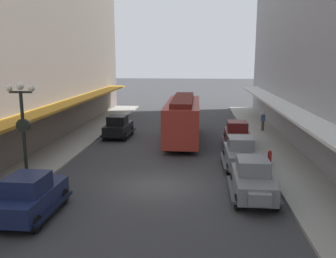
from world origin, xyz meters
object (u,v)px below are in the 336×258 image
pedestrian_0 (263,121)px  lamp_post_with_clock (24,131)px  parked_car_1 (253,179)px  parked_car_3 (241,153)px  parked_car_0 (237,134)px  parked_car_2 (31,195)px  parked_car_4 (118,126)px  fire_hydrant (270,157)px  streetcar (183,117)px

pedestrian_0 → lamp_post_with_clock: bearing=-132.4°
parked_car_1 → parked_car_3: same height
parked_car_0 → parked_car_2: bearing=-126.6°
parked_car_3 → parked_car_4: same height
parked_car_2 → fire_hydrant: (11.11, 8.16, -0.38)m
parked_car_0 → streetcar: size_ratio=0.45×
parked_car_4 → fire_hydrant: size_ratio=5.24×
parked_car_2 → parked_car_3: (9.29, 7.53, 0.00)m
lamp_post_with_clock → pedestrian_0: bearing=47.6°
parked_car_4 → lamp_post_with_clock: bearing=-98.6°
parked_car_1 → parked_car_3: size_ratio=1.00×
parked_car_1 → parked_car_4: (-9.13, 12.43, 0.00)m
parked_car_2 → parked_car_3: same height
parked_car_1 → parked_car_4: size_ratio=1.00×
streetcar → parked_car_0: bearing=-19.3°
lamp_post_with_clock → parked_car_0: bearing=41.4°
parked_car_0 → streetcar: streetcar is taller
parked_car_1 → parked_car_4: 15.42m
fire_hydrant → pedestrian_0: bearing=82.7°
pedestrian_0 → parked_car_3: bearing=-106.0°
fire_hydrant → parked_car_4: bearing=146.9°
parked_car_1 → parked_car_0: bearing=88.3°
parked_car_0 → fire_hydrant: size_ratio=5.23×
pedestrian_0 → fire_hydrant: bearing=-97.3°
lamp_post_with_clock → parked_car_2: bearing=-61.5°
parked_car_2 → parked_car_4: bearing=89.2°
parked_car_2 → streetcar: bearing=68.9°
parked_car_4 → pedestrian_0: 12.61m
streetcar → fire_hydrant: bearing=-48.2°
parked_car_1 → fire_hydrant: size_ratio=5.22×
parked_car_2 → pedestrian_0: (12.42, 18.43, 0.05)m
parked_car_2 → streetcar: 15.45m
parked_car_2 → parked_car_3: 11.96m
parked_car_3 → parked_car_4: (-9.08, 7.75, 0.00)m
parked_car_1 → streetcar: (-3.78, 11.54, 0.96)m
fire_hydrant → pedestrian_0: size_ratio=0.50×
parked_car_0 → parked_car_1: (-0.30, -10.11, 0.00)m
parked_car_0 → lamp_post_with_clock: bearing=-138.6°
parked_car_1 → parked_car_4: same height
fire_hydrant → pedestrian_0: pedestrian_0 is taller
fire_hydrant → parked_car_2: bearing=-143.7°
pedestrian_0 → parked_car_4: bearing=-165.5°
streetcar → fire_hydrant: (5.56, -6.22, -1.34)m
parked_car_1 → pedestrian_0: bearing=78.8°
parked_car_2 → parked_car_3: bearing=39.0°
streetcar → lamp_post_with_clock: bearing=-122.3°
parked_car_0 → parked_car_1: bearing=-91.7°
fire_hydrant → pedestrian_0: 10.36m
parked_car_1 → lamp_post_with_clock: 11.16m
parked_car_2 → pedestrian_0: size_ratio=2.61×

